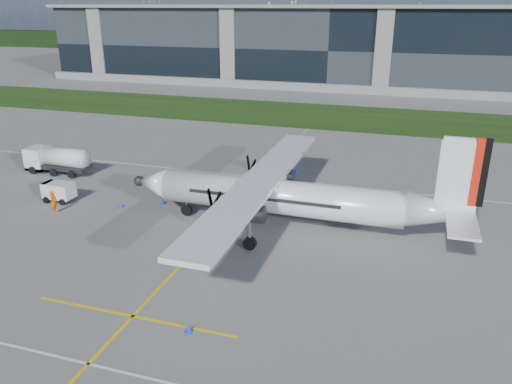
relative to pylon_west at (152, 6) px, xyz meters
name	(u,v)px	position (x,y,z in m)	size (l,w,h in m)	color
ground	(288,126)	(80.00, -110.00, -15.00)	(400.00, 400.00, 0.00)	#62605D
grass_strip	(301,114)	(80.00, -102.00, -14.98)	(400.00, 18.00, 0.04)	#1A350E
terminal_building	(337,47)	(80.00, -70.00, -7.50)	(120.00, 20.00, 15.00)	black
tree_line	(366,47)	(80.00, -10.00, -12.00)	(400.00, 6.00, 6.00)	black
pylon_west	(152,6)	(0.00, 0.00, 0.00)	(9.00, 4.60, 30.00)	gray
yellow_taxiway_centerline	(234,208)	(83.00, -140.00, -14.99)	(0.20, 70.00, 0.01)	yellow
turboprop_aircraft	(292,179)	(88.47, -142.55, -11.02)	(25.60, 26.55, 7.96)	white
fuel_tanker_truck	(54,160)	(62.82, -136.71, -13.70)	(6.96, 2.26, 2.61)	silver
baggage_tug	(59,192)	(68.27, -143.02, -14.19)	(2.70, 1.62, 1.62)	silver
ground_crew_person	(53,200)	(69.59, -145.34, -13.92)	(0.88, 0.63, 2.16)	#F25907
safety_cone_fwd	(121,204)	(74.04, -142.66, -14.75)	(0.36, 0.36, 0.50)	#0D2CE5
safety_cone_stbdwing	(297,170)	(85.80, -129.37, -14.75)	(0.36, 0.36, 0.50)	#0D2CE5
safety_cone_portwing	(189,328)	(86.47, -156.31, -14.75)	(0.36, 0.36, 0.50)	#0D2CE5
safety_cone_nose_stbd	(163,201)	(77.00, -140.92, -14.75)	(0.36, 0.36, 0.50)	#0D2CE5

